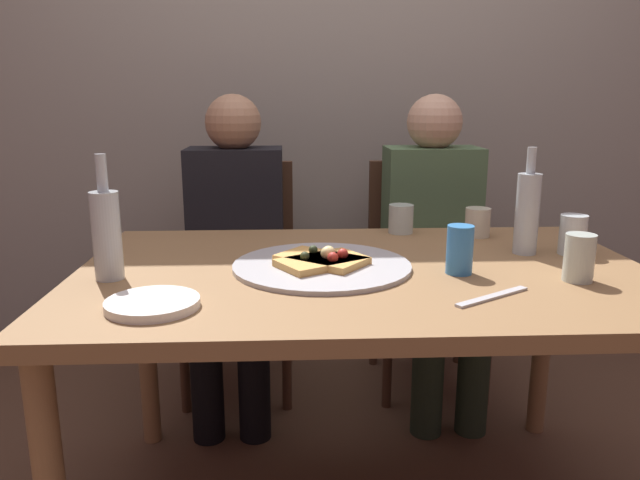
{
  "coord_description": "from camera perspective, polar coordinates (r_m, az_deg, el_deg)",
  "views": [
    {
      "loc": [
        -0.19,
        -1.49,
        1.16
      ],
      "look_at": [
        -0.11,
        0.1,
        0.78
      ],
      "focal_mm": 33.85,
      "sensor_mm": 36.0,
      "label": 1
    }
  ],
  "objects": [
    {
      "name": "back_wall",
      "position": [
        2.78,
        1.12,
        16.32
      ],
      "size": [
        6.0,
        0.1,
        2.6
      ],
      "primitive_type": "cube",
      "color": "gray",
      "rests_on": "ground_plane"
    },
    {
      "name": "dining_table",
      "position": [
        1.59,
        4.11,
        -5.23
      ],
      "size": [
        1.47,
        0.94,
        0.73
      ],
      "color": "olive",
      "rests_on": "ground_plane"
    },
    {
      "name": "pizza_tray",
      "position": [
        1.56,
        0.18,
        -2.43
      ],
      "size": [
        0.46,
        0.46,
        0.01
      ],
      "primitive_type": "cylinder",
      "color": "#ADADB2",
      "rests_on": "dining_table"
    },
    {
      "name": "pizza_slice_last",
      "position": [
        1.55,
        0.18,
        -1.78
      ],
      "size": [
        0.25,
        0.24,
        0.05
      ],
      "color": "tan",
      "rests_on": "pizza_tray"
    },
    {
      "name": "pizza_slice_extra",
      "position": [
        1.54,
        0.29,
        -1.96
      ],
      "size": [
        0.26,
        0.23,
        0.05
      ],
      "color": "tan",
      "rests_on": "pizza_tray"
    },
    {
      "name": "wine_bottle",
      "position": [
        1.52,
        -19.53,
        0.68
      ],
      "size": [
        0.07,
        0.07,
        0.3
      ],
      "color": "#B2BCC1",
      "rests_on": "dining_table"
    },
    {
      "name": "beer_bottle",
      "position": [
        1.77,
        19.01,
        2.54
      ],
      "size": [
        0.06,
        0.06,
        0.3
      ],
      "color": "#B2BCC1",
      "rests_on": "dining_table"
    },
    {
      "name": "tumbler_near",
      "position": [
        1.56,
        23.3,
        -1.54
      ],
      "size": [
        0.07,
        0.07,
        0.11
      ],
      "primitive_type": "cylinder",
      "color": "#B7C6BC",
      "rests_on": "dining_table"
    },
    {
      "name": "tumbler_far",
      "position": [
        1.82,
        22.79,
        0.46
      ],
      "size": [
        0.07,
        0.07,
        0.11
      ],
      "primitive_type": "cylinder",
      "color": "silver",
      "rests_on": "dining_table"
    },
    {
      "name": "wine_glass",
      "position": [
        1.96,
        7.66,
        2.0
      ],
      "size": [
        0.08,
        0.08,
        0.09
      ],
      "primitive_type": "cylinder",
      "color": "#B7C6BC",
      "rests_on": "dining_table"
    },
    {
      "name": "short_glass",
      "position": [
        1.96,
        14.68,
        1.63
      ],
      "size": [
        0.08,
        0.08,
        0.09
      ],
      "primitive_type": "cylinder",
      "color": "beige",
      "rests_on": "dining_table"
    },
    {
      "name": "soda_can",
      "position": [
        1.53,
        13.07,
        -0.89
      ],
      "size": [
        0.07,
        0.07,
        0.12
      ],
      "primitive_type": "cylinder",
      "color": "#337AC1",
      "rests_on": "dining_table"
    },
    {
      "name": "plate_stack",
      "position": [
        1.31,
        -15.55,
        -5.82
      ],
      "size": [
        0.2,
        0.2,
        0.02
      ],
      "primitive_type": "cylinder",
      "color": "white",
      "rests_on": "dining_table"
    },
    {
      "name": "table_knife",
      "position": [
        1.38,
        16.0,
        -5.18
      ],
      "size": [
        0.2,
        0.13,
        0.01
      ],
      "primitive_type": "cube",
      "rotation": [
        0.0,
        0.0,
        0.57
      ],
      "color": "#B7B7BC",
      "rests_on": "dining_table"
    },
    {
      "name": "chair_left",
      "position": [
        2.46,
        -7.67,
        -1.93
      ],
      "size": [
        0.44,
        0.44,
        0.9
      ],
      "rotation": [
        0.0,
        0.0,
        3.14
      ],
      "color": "#472D1E",
      "rests_on": "ground_plane"
    },
    {
      "name": "chair_right",
      "position": [
        2.51,
        9.92,
        -1.7
      ],
      "size": [
        0.44,
        0.44,
        0.9
      ],
      "rotation": [
        0.0,
        0.0,
        3.14
      ],
      "color": "#472D1E",
      "rests_on": "ground_plane"
    },
    {
      "name": "guest_in_sweater",
      "position": [
        2.28,
        -8.08,
        0.16
      ],
      "size": [
        0.36,
        0.56,
        1.17
      ],
      "rotation": [
        0.0,
        0.0,
        3.14
      ],
      "color": "black",
      "rests_on": "ground_plane"
    },
    {
      "name": "guest_in_beanie",
      "position": [
        2.33,
        10.84,
        0.36
      ],
      "size": [
        0.36,
        0.56,
        1.17
      ],
      "rotation": [
        0.0,
        0.0,
        3.14
      ],
      "color": "#4C6B47",
      "rests_on": "ground_plane"
    }
  ]
}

